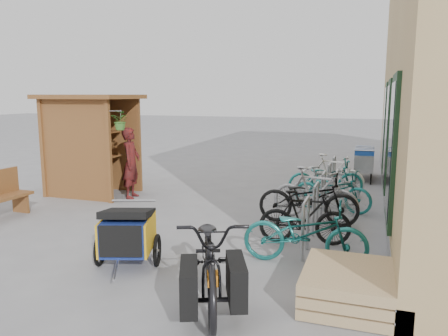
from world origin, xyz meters
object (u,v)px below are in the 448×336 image
(cargo_bike, at_px, (211,258))
(bike_4, at_px, (332,190))
(child_trailer, at_px, (128,232))
(bike_0, at_px, (305,233))
(bike_5, at_px, (325,186))
(bike_1, at_px, (305,218))
(person_kiosk, at_px, (131,163))
(kiosk, at_px, (88,130))
(shopping_carts, at_px, (364,160))
(bike_7, at_px, (332,173))
(pallet_stack, at_px, (347,286))
(bike_3, at_px, (315,194))
(bike_6, at_px, (326,178))
(bike_2, at_px, (308,199))

(cargo_bike, xyz_separation_m, bike_4, (0.95, 4.65, -0.11))
(child_trailer, xyz_separation_m, bike_0, (2.36, 0.84, -0.02))
(bike_0, xyz_separation_m, bike_5, (-0.08, 3.41, -0.02))
(bike_1, bearing_deg, cargo_bike, 154.45)
(person_kiosk, height_order, bike_1, person_kiosk)
(child_trailer, height_order, bike_0, bike_0)
(person_kiosk, relative_size, bike_0, 0.94)
(kiosk, height_order, person_kiosk, kiosk)
(shopping_carts, bearing_deg, bike_7, -108.85)
(pallet_stack, distance_m, bike_7, 5.97)
(bike_3, height_order, bike_7, bike_3)
(cargo_bike, distance_m, person_kiosk, 5.64)
(bike_4, bearing_deg, person_kiosk, 107.62)
(cargo_bike, bearing_deg, shopping_carts, 57.21)
(shopping_carts, height_order, bike_4, shopping_carts)
(bike_4, distance_m, bike_7, 1.77)
(bike_1, height_order, bike_6, bike_6)
(bike_2, xyz_separation_m, bike_4, (0.34, 1.13, -0.05))
(cargo_bike, distance_m, bike_0, 1.76)
(bike_2, height_order, bike_5, bike_2)
(shopping_carts, bearing_deg, cargo_bike, -99.98)
(pallet_stack, height_order, bike_5, bike_5)
(bike_3, bearing_deg, bike_2, 177.87)
(pallet_stack, bearing_deg, kiosk, 148.34)
(kiosk, relative_size, bike_7, 1.56)
(cargo_bike, bearing_deg, bike_3, 56.94)
(child_trailer, height_order, cargo_bike, cargo_bike)
(child_trailer, xyz_separation_m, bike_4, (2.47, 3.95, -0.05))
(bike_2, height_order, bike_4, bike_2)
(pallet_stack, bearing_deg, bike_1, 112.39)
(bike_3, relative_size, bike_5, 1.16)
(bike_1, distance_m, bike_4, 2.28)
(bike_0, bearing_deg, bike_7, -2.86)
(cargo_bike, bearing_deg, kiosk, 114.83)
(person_kiosk, distance_m, bike_4, 4.59)
(child_trailer, xyz_separation_m, bike_1, (2.24, 1.69, -0.04))
(child_trailer, distance_m, bike_1, 2.80)
(bike_3, bearing_deg, bike_4, -4.92)
(bike_2, bearing_deg, bike_4, -18.05)
(bike_6, bearing_deg, bike_2, 161.96)
(bike_2, distance_m, bike_6, 2.33)
(bike_1, bearing_deg, bike_4, -14.55)
(bike_0, height_order, bike_2, bike_2)
(kiosk, distance_m, bike_0, 6.39)
(bike_6, bearing_deg, cargo_bike, 157.15)
(cargo_bike, relative_size, bike_0, 1.26)
(shopping_carts, bearing_deg, bike_5, -101.55)
(bike_3, height_order, bike_6, bike_3)
(bike_1, distance_m, bike_5, 2.57)
(bike_1, distance_m, bike_7, 4.03)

